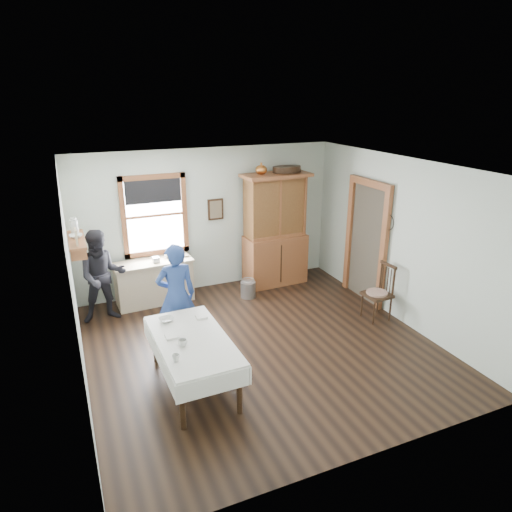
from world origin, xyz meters
name	(u,v)px	position (x,y,z in m)	size (l,w,h in m)	color
room	(261,263)	(0.00, 0.00, 1.35)	(5.01, 5.01, 2.70)	black
window	(154,211)	(-1.00, 2.47, 1.63)	(1.18, 0.07, 1.48)	white
doorway	(367,238)	(2.46, 0.85, 1.16)	(0.09, 1.14, 2.22)	#433C30
wall_shelf	(76,238)	(-2.37, 1.54, 1.57)	(0.24, 1.00, 0.44)	#9A572F
framed_picture	(216,209)	(0.15, 2.46, 1.55)	(0.30, 0.04, 0.40)	#332112
rug_beater	(389,215)	(2.45, 0.30, 1.72)	(0.27, 0.27, 0.01)	black
work_counter	(154,282)	(-1.16, 2.17, 0.40)	(1.39, 0.53, 0.80)	tan
china_hutch	(275,230)	(1.25, 2.14, 1.10)	(1.30, 0.61, 2.21)	#9A572F
dining_table	(193,362)	(-1.20, -0.56, 0.35)	(0.91, 1.73, 0.69)	white
spindle_chair	(377,292)	(2.15, 0.05, 0.49)	(0.45, 0.45, 0.98)	#332112
pail	(248,289)	(0.49, 1.70, 0.15)	(0.28, 0.28, 0.30)	#969A9E
wicker_basket	(266,281)	(1.01, 2.05, 0.10)	(0.33, 0.23, 0.20)	#AA8A4D
woman_blue	(177,299)	(-1.12, 0.58, 0.74)	(0.54, 0.36, 1.48)	navy
figure_dark	(103,279)	(-2.05, 1.82, 0.73)	(0.71, 0.55, 1.46)	black
table_cup_a	(183,343)	(-1.36, -0.68, 0.74)	(0.11, 0.11, 0.09)	silver
table_cup_b	(176,358)	(-1.51, -0.98, 0.74)	(0.09, 0.09, 0.09)	silver
table_bowl	(166,319)	(-1.40, 0.03, 0.72)	(0.22, 0.22, 0.06)	silver
counter_book	(176,256)	(-0.71, 2.26, 0.81)	(0.18, 0.24, 0.02)	#6E6049
counter_bowl	(169,256)	(-0.83, 2.25, 0.83)	(0.19, 0.19, 0.06)	silver
shelf_bowl	(76,236)	(-2.37, 1.55, 1.60)	(0.22, 0.22, 0.05)	silver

